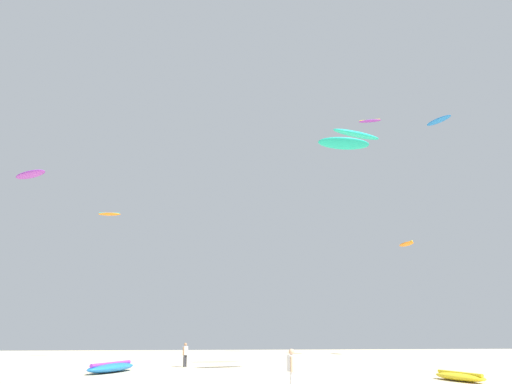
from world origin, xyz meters
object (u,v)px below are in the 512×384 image
at_px(person_foreground, 292,367).
at_px(kite_grounded_mid, 111,367).
at_px(kite_aloft_5, 109,214).
at_px(kite_aloft_6, 344,143).
at_px(kite_grounded_near, 460,377).
at_px(kite_aloft_3, 370,121).
at_px(kite_aloft_1, 439,120).
at_px(kite_aloft_2, 356,134).
at_px(kite_aloft_0, 30,174).
at_px(kite_aloft_4, 406,244).
at_px(person_midground, 185,353).

height_order(person_foreground, kite_grounded_mid, person_foreground).
bearing_deg(kite_aloft_5, kite_aloft_6, -39.98).
xyz_separation_m(kite_grounded_near, kite_aloft_6, (-2.23, 9.76, 15.28)).
bearing_deg(kite_aloft_3, kite_aloft_1, -55.78).
bearing_deg(kite_aloft_2, kite_aloft_0, 156.66).
bearing_deg(kite_aloft_0, kite_aloft_4, 22.69).
xyz_separation_m(person_midground, kite_aloft_6, (10.91, -2.82, 14.57)).
xyz_separation_m(kite_grounded_mid, kite_aloft_2, (14.21, -3.85, 13.65)).
bearing_deg(person_midground, kite_aloft_4, -113.65).
relative_size(person_foreground, kite_aloft_5, 0.76).
bearing_deg(kite_aloft_1, kite_aloft_2, -128.55).
height_order(person_foreground, kite_aloft_1, kite_aloft_1).
relative_size(kite_aloft_0, kite_aloft_5, 1.46).
distance_m(kite_aloft_4, kite_aloft_5, 30.41).
bearing_deg(kite_aloft_5, kite_grounded_mid, -78.83).
distance_m(person_midground, kite_aloft_6, 18.42).
relative_size(kite_aloft_2, kite_aloft_3, 1.34).
height_order(person_foreground, kite_grounded_near, person_foreground).
distance_m(kite_grounded_mid, kite_aloft_6, 21.54).
bearing_deg(kite_grounded_near, kite_aloft_3, 76.65).
bearing_deg(kite_grounded_mid, kite_aloft_3, 42.09).
relative_size(person_midground, kite_aloft_0, 0.50).
bearing_deg(kite_grounded_mid, kite_aloft_0, 143.53).
distance_m(person_midground, kite_aloft_4, 29.05).
bearing_deg(kite_grounded_near, kite_aloft_6, 102.89).
distance_m(person_foreground, kite_aloft_5, 34.32).
bearing_deg(kite_aloft_6, person_midground, 165.52).
bearing_deg(kite_aloft_0, person_midground, -3.67).
height_order(kite_grounded_mid, kite_aloft_6, kite_aloft_6).
distance_m(kite_grounded_mid, kite_aloft_4, 35.08).
bearing_deg(kite_aloft_2, person_midground, 139.32).
relative_size(person_foreground, kite_aloft_0, 0.52).
xyz_separation_m(person_foreground, person_midground, (-4.16, 17.04, -0.03)).
xyz_separation_m(person_midground, kite_grounded_mid, (-4.22, -4.73, -0.64)).
bearing_deg(kite_aloft_5, kite_aloft_1, -4.26).
xyz_separation_m(person_foreground, kite_grounded_mid, (-8.38, 12.31, -0.67)).
relative_size(person_foreground, kite_aloft_4, 0.57).
height_order(kite_aloft_5, kite_aloft_6, kite_aloft_6).
relative_size(kite_aloft_0, kite_aloft_3, 1.18).
bearing_deg(kite_aloft_3, kite_grounded_near, -103.35).
distance_m(kite_aloft_1, kite_aloft_5, 34.37).
height_order(person_foreground, kite_aloft_0, kite_aloft_0).
bearing_deg(kite_grounded_near, kite_aloft_4, 71.13).
relative_size(kite_aloft_1, kite_aloft_4, 1.14).
xyz_separation_m(person_foreground, kite_aloft_3, (16.10, 34.42, 25.04)).
distance_m(kite_grounded_mid, kite_aloft_1, 40.22).
height_order(kite_aloft_3, kite_aloft_5, kite_aloft_3).
height_order(person_foreground, kite_aloft_3, kite_aloft_3).
bearing_deg(kite_grounded_mid, person_midground, 48.27).
relative_size(kite_grounded_mid, kite_aloft_3, 1.90).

